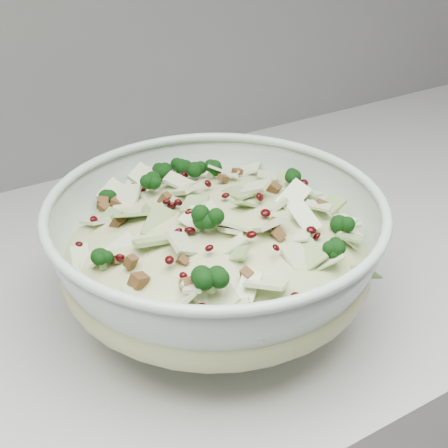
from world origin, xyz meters
The scene contains 2 objects.
mixing_bowl centered at (-0.72, 1.60, 0.97)m, with size 0.33×0.33×0.13m.
salad centered at (-0.72, 1.60, 0.99)m, with size 0.38×0.38×0.13m.
Camera 1 is at (-0.97, 1.17, 1.31)m, focal length 50.00 mm.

